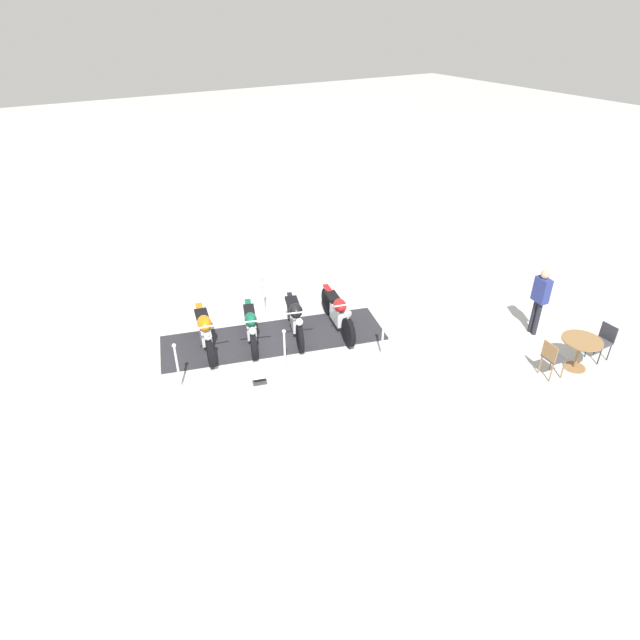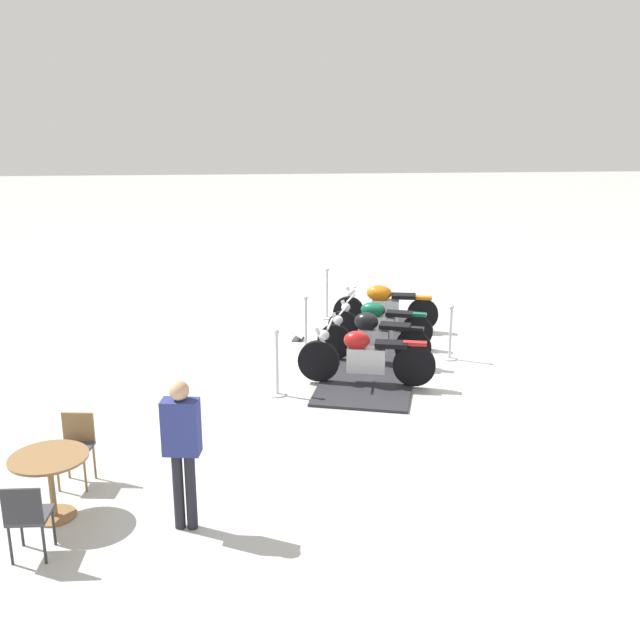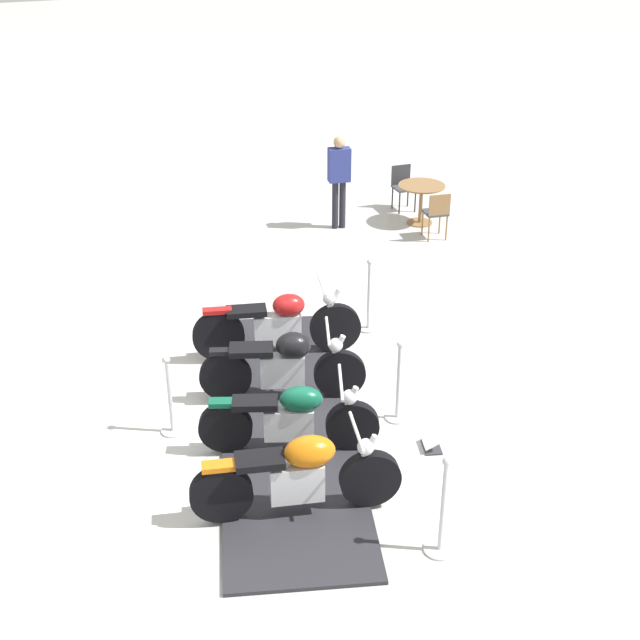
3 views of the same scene
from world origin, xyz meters
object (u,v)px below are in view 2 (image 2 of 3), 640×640
Objects in this scene: bystander_person at (182,442)px; cafe_table at (50,471)px; stanchion_right_mid at (306,331)px; motorcycle_black at (372,336)px; motorcycle_forest at (379,322)px; info_placard at (298,337)px; motorcycle_maroon at (365,356)px; stanchion_left_mid at (450,340)px; cafe_chair_across_table at (76,443)px; stanchion_right_rear at (277,372)px; motorcycle_copper at (384,306)px; stanchion_right_front at (327,302)px; cafe_chair_near_table at (27,515)px.

cafe_table is at bearing 85.44° from bystander_person.
motorcycle_black is at bearing -37.77° from stanchion_right_mid.
motorcycle_forest is 5.67× the size of info_placard.
motorcycle_maroon reaches higher than stanchion_left_mid.
motorcycle_maroon is 2.59× the size of cafe_table.
motorcycle_black is at bearing 140.44° from cafe_chair_across_table.
motorcycle_maroon is 1.30× the size of bystander_person.
stanchion_right_rear is (-2.08, -2.43, -0.09)m from motorcycle_forest.
motorcycle_maroon is 2.18m from stanchion_left_mid.
stanchion_right_rear is at bearing -105.57° from stanchion_right_mid.
motorcycle_forest is 1.14× the size of bystander_person.
info_placard is 7.25m from cafe_table.
motorcycle_copper is 1.98m from info_placard.
bystander_person is (-2.41, -8.40, 0.68)m from stanchion_right_front.
motorcycle_maroon is 2.62× the size of cafe_chair_near_table.
motorcycle_copper reaches higher than info_placard.
motorcycle_maroon reaches higher than cafe_chair_near_table.
stanchion_right_mid reaches higher than cafe_chair_across_table.
stanchion_right_mid is at bearing 47.49° from motorcycle_copper.
motorcycle_black reaches higher than info_placard.
cafe_table is (-2.69, -3.53, 0.19)m from stanchion_right_rear.
cafe_chair_across_table is at bearing -2.81° from cafe_chair_near_table.
cafe_chair_near_table reaches higher than cafe_table.
bystander_person is at bearing 79.94° from motorcycle_black.
stanchion_right_front is at bearing -61.53° from motorcycle_black.
stanchion_right_front reaches higher than motorcycle_maroon.
stanchion_left_mid is 7.82m from cafe_table.
stanchion_left_mid reaches higher than info_placard.
cafe_table is 0.82m from cafe_chair_near_table.
stanchion_right_rear is at bearing -7.67° from bystander_person.
cafe_chair_across_table is (-4.36, -4.08, -0.01)m from motorcycle_black.
motorcycle_black reaches higher than cafe_chair_near_table.
motorcycle_black is 2.25m from stanchion_right_rear.
motorcycle_copper is 2.48× the size of cafe_table.
bystander_person is (-3.52, -7.38, 0.53)m from motorcycle_copper.
stanchion_left_mid reaches higher than cafe_table.
stanchion_right_rear is 4.11m from bystander_person.
stanchion_right_rear is at bearing -155.20° from stanchion_left_mid.
stanchion_right_front is 8.77m from bystander_person.
stanchion_right_mid is at bearing -25.13° from cafe_chair_near_table.
cafe_chair_across_table is at bearing 67.74° from motorcycle_forest.
motorcycle_copper is 1.52m from stanchion_right_front.
bystander_person reaches higher than stanchion_left_mid.
motorcycle_copper is 1.94× the size of stanchion_right_rear.
stanchion_right_front reaches higher than cafe_chair_near_table.
cafe_chair_near_table is at bearing -91.70° from cafe_table.
stanchion_right_mid is at bearing -7.36° from bystander_person.
cafe_chair_near_table is (-3.23, -7.30, 0.45)m from info_placard.
info_placard is at bearing 80.07° from stanchion_right_rear.
cafe_table is (-5.05, -7.01, 0.06)m from motorcycle_copper.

